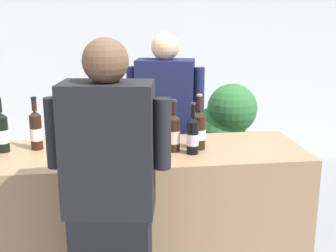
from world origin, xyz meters
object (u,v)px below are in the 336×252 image
object	(u,v)px
wine_bottle_4	(129,134)
wine_glass	(153,140)
wine_bottle_2	(36,130)
potted_shrub	(217,138)
person_guest	(111,224)
wine_bottle_3	(174,133)
wine_bottle_1	(193,135)
wine_bottle_0	(2,132)
wine_bottle_5	(199,130)
person_server	(165,147)

from	to	relation	value
wine_bottle_4	wine_glass	bearing A→B (deg)	-45.34
wine_bottle_2	potted_shrub	size ratio (longest dim) A/B	0.26
person_guest	potted_shrub	distance (m)	1.90
wine_bottle_3	person_guest	xyz separation A→B (m)	(-0.39, -0.59, -0.28)
wine_bottle_3	potted_shrub	distance (m)	1.24
wine_bottle_1	wine_bottle_3	size ratio (longest dim) A/B	0.97
wine_bottle_4	wine_glass	distance (m)	0.19
wine_glass	person_guest	bearing A→B (deg)	-118.81
wine_bottle_2	wine_bottle_4	xyz separation A→B (m)	(0.57, -0.15, -0.01)
wine_bottle_0	wine_bottle_4	xyz separation A→B (m)	(0.76, -0.13, -0.01)
wine_glass	potted_shrub	xyz separation A→B (m)	(0.69, 1.19, -0.36)
wine_bottle_0	wine_bottle_5	xyz separation A→B (m)	(1.19, -0.11, -0.00)
wine_bottle_1	person_server	size ratio (longest dim) A/B	0.18
wine_bottle_4	person_server	world-z (taller)	person_server
wine_bottle_1	wine_glass	world-z (taller)	wine_bottle_1
wine_glass	person_guest	size ratio (longest dim) A/B	0.10
person_server	wine_bottle_4	bearing A→B (deg)	-114.39
wine_bottle_5	person_server	size ratio (longest dim) A/B	0.20
wine_bottle_0	person_guest	xyz separation A→B (m)	(0.64, -0.73, -0.29)
wine_bottle_1	person_guest	xyz separation A→B (m)	(-0.50, -0.53, -0.28)
wine_bottle_2	wine_bottle_5	world-z (taller)	wine_bottle_5
wine_bottle_0	person_server	distance (m)	1.24
wine_bottle_5	person_guest	distance (m)	0.88
potted_shrub	wine_bottle_0	bearing A→B (deg)	-149.68
wine_bottle_4	potted_shrub	distance (m)	1.38
wine_bottle_0	wine_bottle_5	bearing A→B (deg)	-5.18
wine_bottle_0	wine_bottle_1	xyz separation A→B (m)	(1.14, -0.20, -0.01)
potted_shrub	wine_bottle_4	bearing A→B (deg)	-127.72
wine_bottle_5	wine_glass	world-z (taller)	wine_bottle_5
wine_bottle_4	person_server	size ratio (longest dim) A/B	0.19
wine_bottle_0	wine_bottle_3	distance (m)	1.04
person_server	person_guest	distance (m)	1.34
wine_bottle_4	person_guest	size ratio (longest dim) A/B	0.19
wine_bottle_2	wine_glass	distance (m)	0.75
wine_glass	person_guest	xyz separation A→B (m)	(-0.26, -0.46, -0.28)
wine_bottle_0	wine_bottle_1	world-z (taller)	wine_bottle_0
wine_bottle_0	potted_shrub	distance (m)	1.87
wine_bottle_1	wine_bottle_4	bearing A→B (deg)	169.89
wine_bottle_0	wine_glass	distance (m)	0.93
wine_bottle_5	wine_bottle_3	bearing A→B (deg)	-170.81
wine_bottle_5	person_server	xyz separation A→B (m)	(-0.12, 0.65, -0.31)
wine_bottle_1	wine_bottle_4	xyz separation A→B (m)	(-0.37, 0.07, 0.00)
wine_bottle_0	person_guest	bearing A→B (deg)	-48.69
wine_bottle_3	wine_bottle_4	xyz separation A→B (m)	(-0.27, 0.00, -0.00)
wine_bottle_4	person_guest	distance (m)	0.67
wine_bottle_3	potted_shrub	bearing A→B (deg)	62.69
wine_bottle_5	wine_glass	bearing A→B (deg)	-152.61
wine_bottle_2	potted_shrub	xyz separation A→B (m)	(1.38, 0.90, -0.37)
wine_bottle_2	wine_glass	bearing A→B (deg)	-22.40
wine_bottle_4	potted_shrub	world-z (taller)	wine_bottle_4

